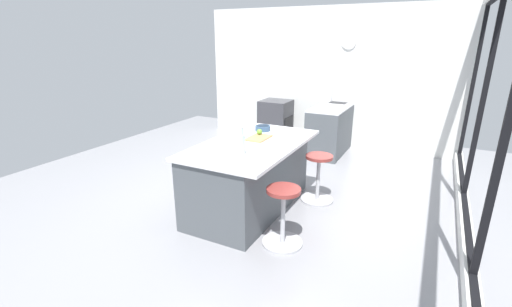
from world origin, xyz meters
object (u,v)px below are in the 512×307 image
(oven_range, at_px, (276,121))
(stool_by_window, at_px, (318,180))
(stool_middle, at_px, (283,218))
(cutting_board, at_px, (259,138))
(kitchen_island, at_px, (249,175))
(fruit_bowl, at_px, (263,128))
(water_bottle, at_px, (242,144))
(apple_green, at_px, (259,132))

(oven_range, distance_m, stool_by_window, 3.00)
(oven_range, height_order, stool_middle, oven_range)
(cutting_board, bearing_deg, kitchen_island, -9.47)
(fruit_bowl, bearing_deg, cutting_board, 18.88)
(oven_range, distance_m, water_bottle, 3.74)
(oven_range, height_order, cutting_board, cutting_board)
(water_bottle, bearing_deg, apple_green, -166.99)
(oven_range, distance_m, apple_green, 2.95)
(oven_range, xyz_separation_m, fruit_bowl, (2.46, 0.91, 0.50))
(kitchen_island, distance_m, apple_green, 0.59)
(stool_middle, distance_m, fruit_bowl, 1.57)
(stool_middle, bearing_deg, stool_by_window, 180.00)
(stool_by_window, xyz_separation_m, stool_middle, (1.20, 0.00, 0.00))
(stool_middle, height_order, water_bottle, water_bottle)
(water_bottle, bearing_deg, fruit_bowl, -165.88)
(oven_range, height_order, fruit_bowl, fruit_bowl)
(stool_by_window, bearing_deg, water_bottle, -28.03)
(oven_range, height_order, water_bottle, water_bottle)
(oven_range, bearing_deg, cutting_board, 20.02)
(oven_range, xyz_separation_m, stool_middle, (3.65, 1.73, -0.13))
(kitchen_island, bearing_deg, oven_range, -161.74)
(oven_range, relative_size, kitchen_island, 0.46)
(apple_green, bearing_deg, stool_middle, 39.07)
(water_bottle, bearing_deg, kitchen_island, -160.41)
(oven_range, xyz_separation_m, stool_by_window, (2.45, 1.73, -0.13))
(kitchen_island, relative_size, stool_by_window, 2.91)
(kitchen_island, xyz_separation_m, stool_middle, (0.60, 0.73, -0.14))
(water_bottle, bearing_deg, oven_range, -161.57)
(oven_range, bearing_deg, stool_middle, 25.41)
(kitchen_island, bearing_deg, water_bottle, 19.59)
(stool_middle, bearing_deg, cutting_board, -138.96)
(cutting_board, bearing_deg, stool_by_window, 119.99)
(oven_range, bearing_deg, stool_by_window, 35.28)
(stool_middle, xyz_separation_m, apple_green, (-0.92, -0.74, 0.64))
(stool_by_window, relative_size, apple_green, 9.01)
(apple_green, bearing_deg, fruit_bowl, -162.75)
(apple_green, distance_m, fruit_bowl, 0.28)
(kitchen_island, distance_m, fruit_bowl, 0.76)
(stool_by_window, height_order, water_bottle, water_bottle)
(kitchen_island, xyz_separation_m, apple_green, (-0.32, -0.02, 0.50))
(cutting_board, distance_m, apple_green, 0.14)
(apple_green, bearing_deg, kitchen_island, 2.84)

